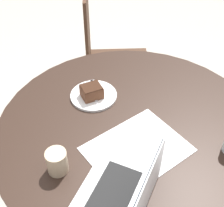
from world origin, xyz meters
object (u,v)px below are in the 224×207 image
Objects in this scene: chair at (107,60)px; plate at (94,96)px; coffee_glass at (57,162)px; laptop at (120,196)px.

plate is at bearing -7.31° from chair.
laptop is (0.04, 0.26, -0.01)m from coffee_glass.
coffee_glass is at bearing 83.76° from laptop.
chair is at bearing 26.93° from laptop.
chair is 4.55× the size of plate.
coffee_glass is 0.29× the size of laptop.
chair is at bearing -166.95° from coffee_glass.
laptop reaches higher than plate.
chair is 10.35× the size of coffee_glass.
laptop is (1.08, 0.50, 0.28)m from chair.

